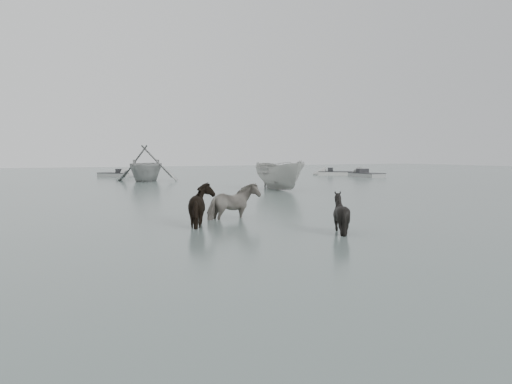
# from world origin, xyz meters

# --- Properties ---
(ground) EXTENTS (140.00, 140.00, 0.00)m
(ground) POSITION_xyz_m (0.00, 0.00, 0.00)
(ground) COLOR slate
(ground) RESTS_ON ground
(pony_pinto) EXTENTS (1.94, 1.20, 1.52)m
(pony_pinto) POSITION_xyz_m (-0.05, 3.18, 0.76)
(pony_pinto) COLOR black
(pony_pinto) RESTS_ON ground
(pony_dark) EXTENTS (1.37, 1.58, 1.53)m
(pony_dark) POSITION_xyz_m (-1.42, 2.22, 0.76)
(pony_dark) COLOR black
(pony_dark) RESTS_ON ground
(pony_black) EXTENTS (1.55, 1.47, 1.36)m
(pony_black) POSITION_xyz_m (1.47, -0.72, 0.68)
(pony_black) COLOR black
(pony_black) RESTS_ON ground
(rowboat_trail) EXTENTS (6.92, 7.24, 2.96)m
(rowboat_trail) POSITION_xyz_m (2.88, 26.76, 1.48)
(rowboat_trail) COLOR #A0A2A0
(rowboat_trail) RESTS_ON ground
(boat_small) EXTENTS (2.02, 4.96, 1.89)m
(boat_small) POSITION_xyz_m (7.71, 14.00, 0.94)
(boat_small) COLOR #AFAFAA
(boat_small) RESTS_ON ground
(skiff_port) EXTENTS (1.67, 4.98, 0.75)m
(skiff_port) POSITION_xyz_m (22.84, 24.77, 0.38)
(skiff_port) COLOR gray
(skiff_port) RESTS_ON ground
(skiff_mid) EXTENTS (4.17, 4.49, 0.75)m
(skiff_mid) POSITION_xyz_m (2.24, 35.52, 0.38)
(skiff_mid) COLOR gray
(skiff_mid) RESTS_ON ground
(skiff_star) EXTENTS (4.79, 4.18, 0.75)m
(skiff_star) POSITION_xyz_m (22.63, 29.24, 0.38)
(skiff_star) COLOR beige
(skiff_star) RESTS_ON ground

